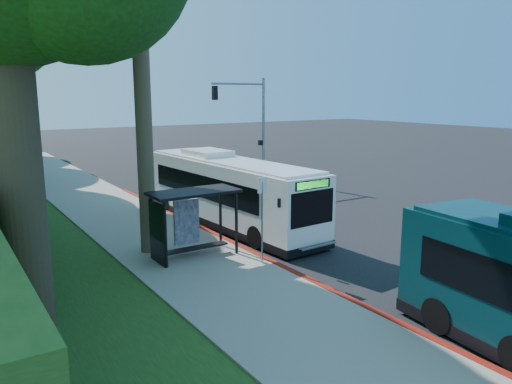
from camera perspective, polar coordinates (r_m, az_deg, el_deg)
ground at (r=24.67m, az=4.62°, el=-2.84°), size 140.00×140.00×0.00m
sidewalk at (r=21.12m, az=-11.29°, el=-5.27°), size 4.50×70.00×0.12m
red_curb at (r=18.72m, az=-0.01°, el=-7.18°), size 0.25×30.00×0.13m
bus_shelter at (r=18.15m, az=-7.97°, el=-2.17°), size 3.20×1.51×2.55m
stop_sign_pole at (r=17.16m, az=0.71°, el=-1.90°), size 0.35×0.06×3.17m
traffic_signal_pole at (r=34.33m, az=-0.57°, el=8.62°), size 4.10×0.30×7.00m
white_bus at (r=22.77m, az=-3.26°, el=0.18°), size 3.00×11.27×3.33m
pickup at (r=29.46m, az=2.22°, el=1.04°), size 2.71×5.64×1.55m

